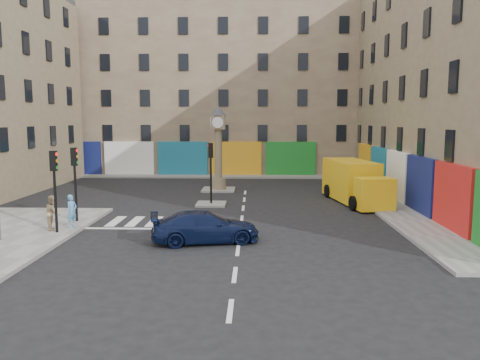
{
  "coord_description": "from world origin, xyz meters",
  "views": [
    {
      "loc": [
        0.65,
        -20.27,
        5.23
      ],
      "look_at": [
        -0.12,
        4.63,
        2.0
      ],
      "focal_mm": 35.0,
      "sensor_mm": 36.0,
      "label": 1
    }
  ],
  "objects_px": {
    "yellow_van": "(354,182)",
    "pedestrian_tan": "(53,212)",
    "traffic_light_left_near": "(54,178)",
    "navy_sedan": "(205,227)",
    "traffic_light_island": "(211,163)",
    "clock_pillar": "(218,143)",
    "pedestrian_blue": "(72,211)",
    "traffic_light_left_far": "(75,172)"
  },
  "relations": [
    {
      "from": "clock_pillar",
      "to": "pedestrian_blue",
      "type": "bearing_deg",
      "value": -115.21
    },
    {
      "from": "pedestrian_blue",
      "to": "pedestrian_tan",
      "type": "bearing_deg",
      "value": 150.18
    },
    {
      "from": "traffic_light_island",
      "to": "pedestrian_blue",
      "type": "xyz_separation_m",
      "value": [
        -6.0,
        -6.75,
        -1.66
      ]
    },
    {
      "from": "traffic_light_left_far",
      "to": "pedestrian_tan",
      "type": "distance_m",
      "value": 2.54
    },
    {
      "from": "traffic_light_left_near",
      "to": "yellow_van",
      "type": "height_order",
      "value": "traffic_light_left_near"
    },
    {
      "from": "navy_sedan",
      "to": "pedestrian_blue",
      "type": "bearing_deg",
      "value": 60.56
    },
    {
      "from": "traffic_light_left_near",
      "to": "traffic_light_island",
      "type": "relative_size",
      "value": 1.0
    },
    {
      "from": "traffic_light_left_near",
      "to": "traffic_light_island",
      "type": "distance_m",
      "value": 10.03
    },
    {
      "from": "clock_pillar",
      "to": "pedestrian_tan",
      "type": "bearing_deg",
      "value": -116.72
    },
    {
      "from": "traffic_light_left_near",
      "to": "traffic_light_left_far",
      "type": "relative_size",
      "value": 1.0
    },
    {
      "from": "clock_pillar",
      "to": "navy_sedan",
      "type": "xyz_separation_m",
      "value": [
        0.56,
        -14.76,
        -2.88
      ]
    },
    {
      "from": "traffic_light_left_near",
      "to": "navy_sedan",
      "type": "height_order",
      "value": "traffic_light_left_near"
    },
    {
      "from": "traffic_light_left_far",
      "to": "clock_pillar",
      "type": "bearing_deg",
      "value": 61.06
    },
    {
      "from": "traffic_light_left_far",
      "to": "yellow_van",
      "type": "height_order",
      "value": "traffic_light_left_far"
    },
    {
      "from": "traffic_light_island",
      "to": "navy_sedan",
      "type": "distance_m",
      "value": 8.99
    },
    {
      "from": "traffic_light_island",
      "to": "clock_pillar",
      "type": "xyz_separation_m",
      "value": [
        0.0,
        6.0,
        0.96
      ]
    },
    {
      "from": "traffic_light_left_near",
      "to": "pedestrian_blue",
      "type": "height_order",
      "value": "traffic_light_left_near"
    },
    {
      "from": "navy_sedan",
      "to": "yellow_van",
      "type": "height_order",
      "value": "yellow_van"
    },
    {
      "from": "traffic_light_island",
      "to": "pedestrian_tan",
      "type": "xyz_separation_m",
      "value": [
        -6.68,
        -7.27,
        -1.64
      ]
    },
    {
      "from": "traffic_light_left_far",
      "to": "clock_pillar",
      "type": "height_order",
      "value": "clock_pillar"
    },
    {
      "from": "yellow_van",
      "to": "clock_pillar",
      "type": "bearing_deg",
      "value": 143.71
    },
    {
      "from": "traffic_light_left_far",
      "to": "pedestrian_tan",
      "type": "height_order",
      "value": "traffic_light_left_far"
    },
    {
      "from": "yellow_van",
      "to": "pedestrian_tan",
      "type": "xyz_separation_m",
      "value": [
        -15.69,
        -8.6,
        -0.33
      ]
    },
    {
      "from": "traffic_light_island",
      "to": "yellow_van",
      "type": "distance_m",
      "value": 9.2
    },
    {
      "from": "clock_pillar",
      "to": "pedestrian_tan",
      "type": "height_order",
      "value": "clock_pillar"
    },
    {
      "from": "traffic_light_island",
      "to": "pedestrian_blue",
      "type": "height_order",
      "value": "traffic_light_island"
    },
    {
      "from": "navy_sedan",
      "to": "traffic_light_island",
      "type": "bearing_deg",
      "value": -8.68
    },
    {
      "from": "clock_pillar",
      "to": "pedestrian_blue",
      "type": "relative_size",
      "value": 3.92
    },
    {
      "from": "traffic_light_left_near",
      "to": "navy_sedan",
      "type": "relative_size",
      "value": 0.81
    },
    {
      "from": "yellow_van",
      "to": "pedestrian_blue",
      "type": "bearing_deg",
      "value": -160.63
    },
    {
      "from": "navy_sedan",
      "to": "pedestrian_tan",
      "type": "height_order",
      "value": "pedestrian_tan"
    },
    {
      "from": "pedestrian_tan",
      "to": "navy_sedan",
      "type": "bearing_deg",
      "value": -118.81
    },
    {
      "from": "navy_sedan",
      "to": "yellow_van",
      "type": "relative_size",
      "value": 0.62
    },
    {
      "from": "pedestrian_blue",
      "to": "pedestrian_tan",
      "type": "relative_size",
      "value": 0.97
    },
    {
      "from": "clock_pillar",
      "to": "traffic_light_island",
      "type": "bearing_deg",
      "value": -90.0
    },
    {
      "from": "traffic_light_left_near",
      "to": "traffic_light_left_far",
      "type": "height_order",
      "value": "same"
    },
    {
      "from": "traffic_light_island",
      "to": "yellow_van",
      "type": "height_order",
      "value": "traffic_light_island"
    },
    {
      "from": "traffic_light_left_far",
      "to": "traffic_light_left_near",
      "type": "bearing_deg",
      "value": -90.0
    },
    {
      "from": "navy_sedan",
      "to": "clock_pillar",
      "type": "bearing_deg",
      "value": -10.16
    },
    {
      "from": "pedestrian_blue",
      "to": "traffic_light_left_near",
      "type": "bearing_deg",
      "value": -173.35
    },
    {
      "from": "navy_sedan",
      "to": "yellow_van",
      "type": "distance_m",
      "value": 13.19
    },
    {
      "from": "traffic_light_left_far",
      "to": "traffic_light_island",
      "type": "relative_size",
      "value": 1.0
    }
  ]
}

